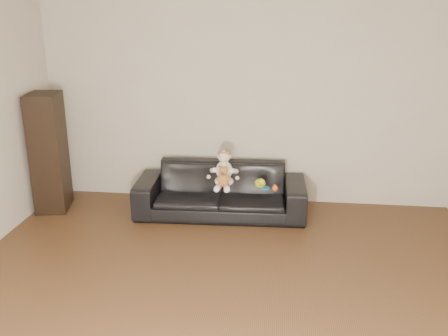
# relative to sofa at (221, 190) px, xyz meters

# --- Properties ---
(floor) EXTENTS (5.50, 5.50, 0.00)m
(floor) POSITION_rel_sofa_xyz_m (0.26, -2.25, -0.29)
(floor) COLOR #4C301B
(floor) RESTS_ON ground
(wall_back) EXTENTS (5.00, 0.00, 5.00)m
(wall_back) POSITION_rel_sofa_xyz_m (0.26, 0.50, 1.01)
(wall_back) COLOR #B5AC98
(wall_back) RESTS_ON ground
(sofa) EXTENTS (2.01, 0.85, 0.58)m
(sofa) POSITION_rel_sofa_xyz_m (0.00, 0.00, 0.00)
(sofa) COLOR black
(sofa) RESTS_ON floor
(cabinet) EXTENTS (0.44, 0.55, 1.42)m
(cabinet) POSITION_rel_sofa_xyz_m (-2.05, -0.08, 0.42)
(cabinet) COLOR black
(cabinet) RESTS_ON floor
(shelf_item) EXTENTS (0.23, 0.28, 0.28)m
(shelf_item) POSITION_rel_sofa_xyz_m (-2.03, -0.08, 0.74)
(shelf_item) COLOR silver
(shelf_item) RESTS_ON cabinet
(baby) EXTENTS (0.30, 0.37, 0.44)m
(baby) POSITION_rel_sofa_xyz_m (0.05, -0.11, 0.29)
(baby) COLOR white
(baby) RESTS_ON sofa
(teddy_bear) EXTENTS (0.14, 0.14, 0.25)m
(teddy_bear) POSITION_rel_sofa_xyz_m (0.06, -0.24, 0.26)
(teddy_bear) COLOR #9F652D
(teddy_bear) RESTS_ON sofa
(toy_green) EXTENTS (0.13, 0.16, 0.10)m
(toy_green) POSITION_rel_sofa_xyz_m (0.47, -0.10, 0.14)
(toy_green) COLOR #BFC717
(toy_green) RESTS_ON sofa
(toy_rattle) EXTENTS (0.09, 0.09, 0.07)m
(toy_rattle) POSITION_rel_sofa_xyz_m (0.64, -0.20, 0.13)
(toy_rattle) COLOR #D34F18
(toy_rattle) RESTS_ON sofa
(toy_blue_disc) EXTENTS (0.13, 0.13, 0.01)m
(toy_blue_disc) POSITION_rel_sofa_xyz_m (0.53, -0.12, 0.10)
(toy_blue_disc) COLOR blue
(toy_blue_disc) RESTS_ON sofa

